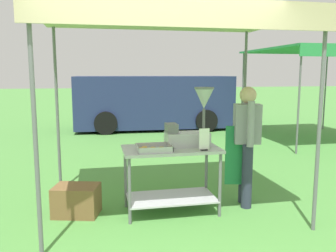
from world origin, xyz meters
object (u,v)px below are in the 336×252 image
(neighbour_tent, at_px, (318,51))
(menu_sign, at_px, (204,141))
(vendor, at_px, (246,140))
(donut_tray, at_px, (154,149))
(stall_canopy, at_px, (170,22))
(donut_fryer, at_px, (192,124))
(donut_cart, at_px, (171,167))
(van_navy, at_px, (154,101))
(supply_crate, at_px, (77,200))

(neighbour_tent, bearing_deg, menu_sign, -135.42)
(neighbour_tent, bearing_deg, vendor, -132.61)
(donut_tray, bearing_deg, vendor, 7.18)
(stall_canopy, distance_m, donut_tray, 1.57)
(stall_canopy, relative_size, donut_tray, 7.51)
(donut_tray, height_order, neighbour_tent, neighbour_tent)
(stall_canopy, bearing_deg, vendor, -3.61)
(stall_canopy, height_order, menu_sign, stall_canopy)
(donut_fryer, bearing_deg, donut_cart, -166.23)
(stall_canopy, xyz_separation_m, donut_tray, (-0.24, -0.22, -1.53))
(donut_fryer, bearing_deg, stall_canopy, 174.40)
(vendor, bearing_deg, donut_fryer, 177.17)
(donut_cart, bearing_deg, donut_fryer, 13.77)
(donut_tray, height_order, van_navy, van_navy)
(vendor, distance_m, supply_crate, 2.34)
(vendor, distance_m, neighbour_tent, 5.81)
(vendor, height_order, supply_crate, vendor)
(donut_tray, bearing_deg, van_navy, 80.78)
(donut_fryer, height_order, neighbour_tent, neighbour_tent)
(stall_canopy, bearing_deg, donut_tray, -136.68)
(donut_fryer, bearing_deg, vendor, -2.83)
(stall_canopy, xyz_separation_m, donut_cart, (0.00, -0.10, -1.80))
(vendor, height_order, van_navy, van_navy)
(donut_tray, relative_size, menu_sign, 1.55)
(van_navy, bearing_deg, neighbour_tent, -35.96)
(donut_tray, xyz_separation_m, supply_crate, (-0.96, 0.26, -0.68))
(vendor, bearing_deg, neighbour_tent, 47.39)
(donut_tray, distance_m, vendor, 1.28)
(donut_fryer, bearing_deg, van_navy, 84.78)
(donut_cart, bearing_deg, supply_crate, 173.46)
(stall_canopy, bearing_deg, van_navy, 82.42)
(menu_sign, xyz_separation_m, supply_crate, (-1.56, 0.37, -0.77))
(supply_crate, bearing_deg, van_navy, 72.90)
(vendor, relative_size, supply_crate, 2.55)
(stall_canopy, relative_size, van_navy, 0.64)
(donut_cart, distance_m, donut_fryer, 0.60)
(supply_crate, bearing_deg, donut_fryer, -2.58)
(vendor, xyz_separation_m, neighbour_tent, (3.81, 4.14, 1.44))
(van_navy, bearing_deg, vendor, -89.11)
(vendor, bearing_deg, donut_cart, -178.14)
(stall_canopy, xyz_separation_m, neighbour_tent, (4.84, 4.08, -0.05))
(stall_canopy, height_order, donut_cart, stall_canopy)
(donut_tray, xyz_separation_m, neighbour_tent, (5.08, 4.30, 1.48))
(stall_canopy, relative_size, neighbour_tent, 0.98)
(menu_sign, relative_size, van_navy, 0.05)
(stall_canopy, xyz_separation_m, van_navy, (0.92, 6.92, -1.52))
(menu_sign, relative_size, supply_crate, 0.43)
(neighbour_tent, bearing_deg, stall_canopy, -139.88)
(donut_tray, bearing_deg, donut_cart, 27.92)
(donut_cart, bearing_deg, neighbour_tent, 40.79)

